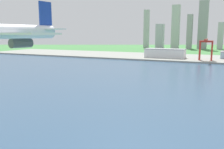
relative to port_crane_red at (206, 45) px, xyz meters
The scene contains 6 objects.
ground_plane 155.54m from the port_crane_red, 108.24° to the right, with size 2400.00×2400.00×0.00m, color #498D48.
water_bay 212.71m from the port_crane_red, 103.14° to the right, with size 840.00×360.00×0.15m, color #385675.
industrial_pier 70.39m from the port_crane_red, 137.10° to the left, with size 840.00×140.00×2.50m, color #979A90.
port_crane_red is the anchor object (origin of this frame).
warehouse_main 74.09m from the port_crane_red, 164.13° to the left, with size 71.02×28.61×15.94m.
distant_skyline 367.42m from the port_crane_red, 88.14° to the left, with size 407.91×72.76×151.06m.
Camera 1 is at (75.49, 27.32, 45.14)m, focal length 39.11 mm.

